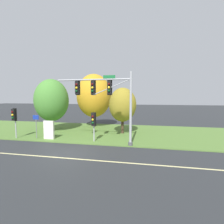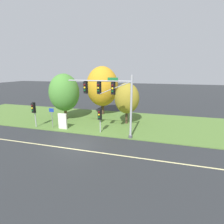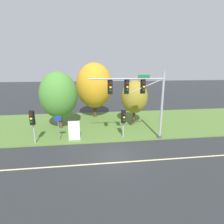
% 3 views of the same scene
% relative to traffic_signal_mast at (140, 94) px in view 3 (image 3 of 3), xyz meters
% --- Properties ---
extents(ground_plane, '(160.00, 160.00, 0.00)m').
position_rel_traffic_signal_mast_xyz_m(ground_plane, '(-2.69, -2.75, -4.60)').
color(ground_plane, '#282B2D').
extents(lane_stripe, '(36.00, 0.16, 0.01)m').
position_rel_traffic_signal_mast_xyz_m(lane_stripe, '(-2.69, -3.95, -4.60)').
color(lane_stripe, beige).
rests_on(lane_stripe, ground).
extents(grass_verge, '(48.00, 11.50, 0.10)m').
position_rel_traffic_signal_mast_xyz_m(grass_verge, '(-2.69, 5.50, -4.55)').
color(grass_verge, '#517533').
rests_on(grass_verge, ground).
extents(traffic_signal_mast, '(7.16, 0.49, 6.59)m').
position_rel_traffic_signal_mast_xyz_m(traffic_signal_mast, '(0.00, 0.00, 0.00)').
color(traffic_signal_mast, '#9EA0A5').
rests_on(traffic_signal_mast, grass_verge).
extents(pedestrian_signal_near_kerb, '(0.46, 0.55, 2.87)m').
position_rel_traffic_signal_mast_xyz_m(pedestrian_signal_near_kerb, '(-1.42, 0.52, -2.46)').
color(pedestrian_signal_near_kerb, '#9EA0A5').
rests_on(pedestrian_signal_near_kerb, grass_verge).
extents(pedestrian_signal_further_along, '(0.46, 0.55, 3.18)m').
position_rel_traffic_signal_mast_xyz_m(pedestrian_signal_further_along, '(-9.92, 0.15, -2.19)').
color(pedestrian_signal_further_along, '#9EA0A5').
rests_on(pedestrian_signal_further_along, grass_verge).
extents(route_sign_post, '(0.66, 0.08, 2.50)m').
position_rel_traffic_signal_mast_xyz_m(route_sign_post, '(-7.77, 0.70, -2.90)').
color(route_sign_post, slate).
rests_on(route_sign_post, grass_verge).
extents(tree_nearest_road, '(4.22, 4.22, 6.55)m').
position_rel_traffic_signal_mast_xyz_m(tree_nearest_road, '(-8.18, 4.53, -0.61)').
color(tree_nearest_road, '#4C3823').
rests_on(tree_nearest_road, grass_verge).
extents(tree_left_of_mast, '(4.99, 4.99, 7.60)m').
position_rel_traffic_signal_mast_xyz_m(tree_left_of_mast, '(-4.00, 8.91, -0.04)').
color(tree_left_of_mast, '#423021').
rests_on(tree_left_of_mast, grass_verge).
extents(tree_behind_signpost, '(3.21, 3.21, 5.42)m').
position_rel_traffic_signal_mast_xyz_m(tree_behind_signpost, '(0.77, 4.98, -1.10)').
color(tree_behind_signpost, '#423021').
rests_on(tree_behind_signpost, grass_verge).
extents(info_kiosk, '(1.10, 0.24, 1.90)m').
position_rel_traffic_signal_mast_xyz_m(info_kiosk, '(-6.29, 0.67, -3.56)').
color(info_kiosk, silver).
rests_on(info_kiosk, grass_verge).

